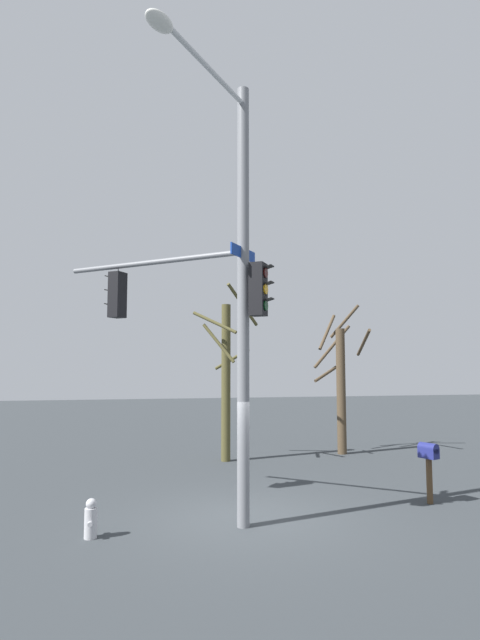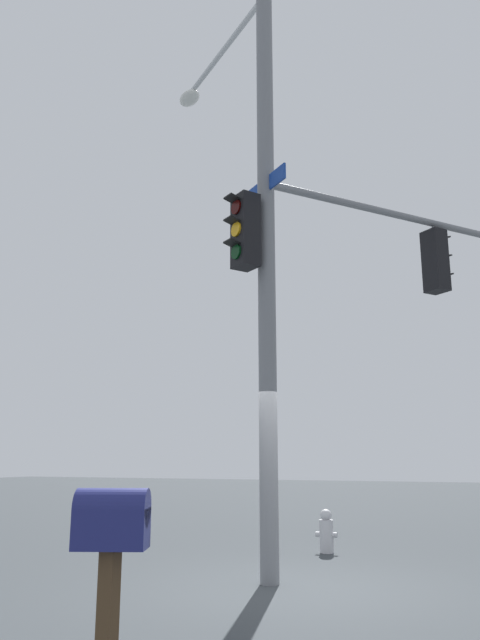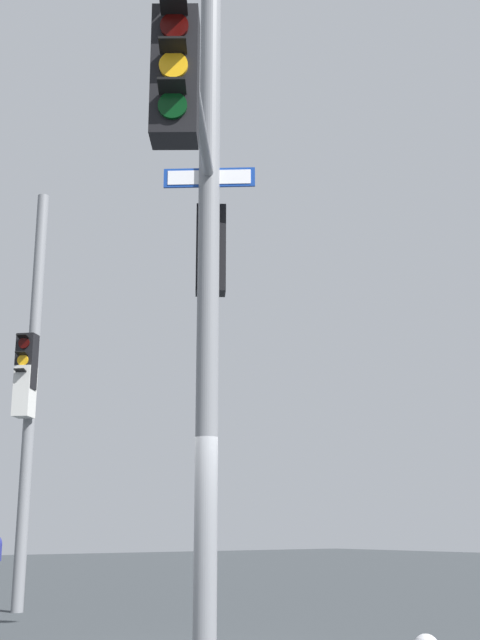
# 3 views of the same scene
# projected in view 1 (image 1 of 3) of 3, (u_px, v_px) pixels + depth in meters

# --- Properties ---
(ground_plane) EXTENTS (80.00, 80.00, 0.00)m
(ground_plane) POSITION_uv_depth(u_px,v_px,m) (249.00, 519.00, 10.59)
(ground_plane) COLOR #313639
(main_signal_pole_assembly) EXTENTS (5.79, 4.36, 9.24)m
(main_signal_pole_assembly) POSITION_uv_depth(u_px,v_px,m) (216.00, 279.00, 10.64)
(main_signal_pole_assembly) COLOR slate
(main_signal_pole_assembly) RESTS_ON ground
(fire_hydrant) EXTENTS (0.38, 0.24, 0.73)m
(fire_hydrant) POSITION_uv_depth(u_px,v_px,m) (91.00, 519.00, 9.45)
(fire_hydrant) COLOR #B2B2B7
(fire_hydrant) RESTS_ON ground
(mailbox) EXTENTS (0.50, 0.38, 1.41)m
(mailbox) POSITION_uv_depth(u_px,v_px,m) (429.00, 456.00, 11.88)
(mailbox) COLOR #4C3823
(mailbox) RESTS_ON ground
(bare_tree_behind_pole) EXTENTS (2.13, 2.32, 5.97)m
(bare_tree_behind_pole) POSITION_uv_depth(u_px,v_px,m) (226.00, 375.00, 17.29)
(bare_tree_behind_pole) COLOR #4B4627
(bare_tree_behind_pole) RESTS_ON ground
(bare_tree_across_street) EXTENTS (2.05, 2.07, 5.59)m
(bare_tree_across_street) POSITION_uv_depth(u_px,v_px,m) (341.00, 381.00, 18.80)
(bare_tree_across_street) COLOR #493A29
(bare_tree_across_street) RESTS_ON ground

